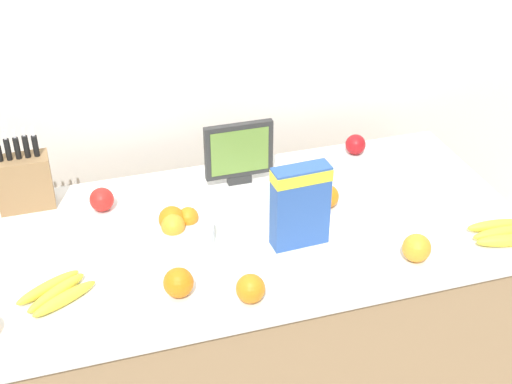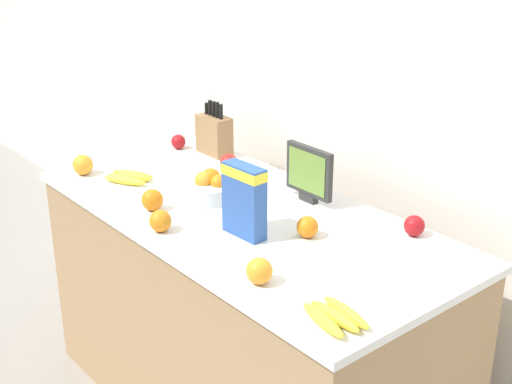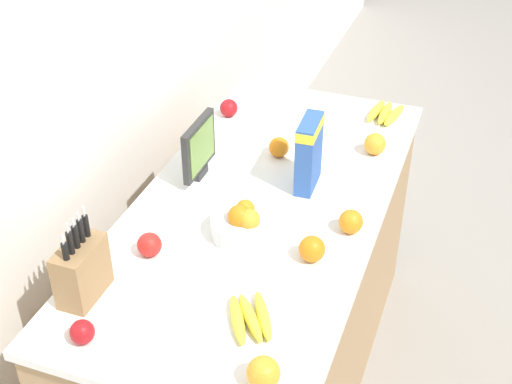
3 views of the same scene
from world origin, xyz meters
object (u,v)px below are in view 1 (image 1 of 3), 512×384
object	(u,v)px
banana_bunch_left	(56,293)
banana_bunch_right	(503,233)
fruit_bowl	(177,230)
small_monitor	(239,152)
apple_rear	(102,200)
orange_mid_right	(251,289)
cereal_box	(300,202)
apple_front	(356,145)
orange_front_center	(417,248)
orange_mid_left	(178,283)
knife_block	(24,181)
orange_by_cereal	(327,196)

from	to	relation	value
banana_bunch_left	banana_bunch_right	size ratio (longest dim) A/B	1.08
fruit_bowl	small_monitor	bearing A→B (deg)	45.44
apple_rear	orange_mid_right	distance (m)	0.64
cereal_box	apple_rear	xyz separation A→B (m)	(-0.54, 0.35, -0.10)
apple_front	banana_bunch_left	bearing A→B (deg)	-155.34
apple_front	orange_front_center	world-z (taller)	orange_front_center
banana_bunch_left	orange_front_center	xyz separation A→B (m)	(1.00, -0.13, 0.02)
orange_mid_right	orange_mid_left	world-z (taller)	orange_mid_left
small_monitor	cereal_box	size ratio (longest dim) A/B	0.89
banana_bunch_right	orange_front_center	size ratio (longest dim) A/B	2.52
cereal_box	knife_block	bearing A→B (deg)	147.14
orange_mid_left	small_monitor	bearing A→B (deg)	58.40
small_monitor	banana_bunch_right	size ratio (longest dim) A/B	1.10
banana_bunch_right	apple_rear	bearing A→B (deg)	155.95
knife_block	orange_front_center	world-z (taller)	knife_block
small_monitor	fruit_bowl	xyz separation A→B (m)	(-0.27, -0.27, -0.08)
fruit_bowl	orange_mid_right	size ratio (longest dim) A/B	2.74
orange_by_cereal	orange_mid_left	xyz separation A→B (m)	(-0.54, -0.29, 0.00)
small_monitor	banana_bunch_left	world-z (taller)	small_monitor
banana_bunch_left	apple_rear	size ratio (longest dim) A/B	2.91
cereal_box	small_monitor	bearing A→B (deg)	98.47
banana_bunch_right	apple_rear	xyz separation A→B (m)	(-1.13, 0.50, 0.02)
apple_front	orange_front_center	distance (m)	0.64
banana_bunch_right	apple_front	bearing A→B (deg)	109.22
small_monitor	orange_by_cereal	xyz separation A→B (m)	(0.23, -0.22, -0.08)
orange_mid_left	apple_rear	bearing A→B (deg)	107.28
banana_bunch_left	apple_front	size ratio (longest dim) A/B	3.05
orange_by_cereal	orange_mid_right	bearing A→B (deg)	-134.88
fruit_bowl	banana_bunch_right	bearing A→B (deg)	-15.83
orange_mid_left	orange_mid_right	bearing A→B (deg)	-23.71
knife_block	orange_by_cereal	world-z (taller)	knife_block
small_monitor	fruit_bowl	world-z (taller)	small_monitor
orange_by_cereal	orange_mid_left	bearing A→B (deg)	-152.06
orange_front_center	orange_mid_left	size ratio (longest dim) A/B	1.01
small_monitor	orange_mid_left	distance (m)	0.60
knife_block	fruit_bowl	xyz separation A→B (m)	(0.42, -0.33, -0.05)
cereal_box	banana_bunch_right	distance (m)	0.62
knife_block	orange_mid_right	size ratio (longest dim) A/B	3.51
cereal_box	apple_rear	world-z (taller)	cereal_box
orange_front_center	apple_front	bearing A→B (deg)	82.10
fruit_bowl	orange_mid_right	world-z (taller)	fruit_bowl
orange_front_center	cereal_box	bearing A→B (deg)	148.74
knife_block	apple_rear	bearing A→B (deg)	-22.28
knife_block	orange_mid_left	world-z (taller)	knife_block
orange_front_center	small_monitor	bearing A→B (deg)	123.51
orange_by_cereal	orange_front_center	bearing A→B (deg)	-67.25
orange_by_cereal	orange_mid_left	size ratio (longest dim) A/B	0.93
knife_block	banana_bunch_left	size ratio (longest dim) A/B	1.24
apple_rear	orange_by_cereal	bearing A→B (deg)	-15.36
knife_block	banana_bunch_right	world-z (taller)	knife_block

